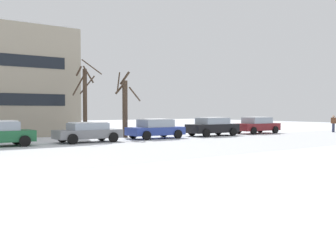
{
  "coord_description": "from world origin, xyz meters",
  "views": [
    {
      "loc": [
        -1.82,
        -14.21,
        2.08
      ],
      "look_at": [
        12.88,
        5.86,
        1.09
      ],
      "focal_mm": 42.86,
      "sensor_mm": 36.0,
      "label": 1
    }
  ],
  "objects_px": {
    "parked_car_black": "(213,126)",
    "parked_car_maroon": "(257,125)",
    "parked_car_blue": "(155,129)",
    "pedestrian_crossing": "(333,122)",
    "parked_car_gray": "(88,132)"
  },
  "relations": [
    {
      "from": "parked_car_black",
      "to": "pedestrian_crossing",
      "type": "distance_m",
      "value": 13.02
    },
    {
      "from": "parked_car_maroon",
      "to": "pedestrian_crossing",
      "type": "xyz_separation_m",
      "value": [
        7.26,
        -2.95,
        0.18
      ]
    },
    {
      "from": "parked_car_blue",
      "to": "pedestrian_crossing",
      "type": "xyz_separation_m",
      "value": [
        18.17,
        -2.99,
        0.19
      ]
    },
    {
      "from": "parked_car_gray",
      "to": "parked_car_black",
      "type": "distance_m",
      "value": 10.91
    },
    {
      "from": "parked_car_blue",
      "to": "pedestrian_crossing",
      "type": "height_order",
      "value": "pedestrian_crossing"
    },
    {
      "from": "parked_car_blue",
      "to": "pedestrian_crossing",
      "type": "bearing_deg",
      "value": -9.35
    },
    {
      "from": "pedestrian_crossing",
      "to": "parked_car_blue",
      "type": "bearing_deg",
      "value": 170.65
    },
    {
      "from": "parked_car_black",
      "to": "parked_car_maroon",
      "type": "bearing_deg",
      "value": 1.49
    },
    {
      "from": "parked_car_black",
      "to": "pedestrian_crossing",
      "type": "bearing_deg",
      "value": -12.44
    },
    {
      "from": "parked_car_blue",
      "to": "parked_car_maroon",
      "type": "relative_size",
      "value": 0.97
    },
    {
      "from": "parked_car_blue",
      "to": "pedestrian_crossing",
      "type": "distance_m",
      "value": 18.41
    },
    {
      "from": "parked_car_maroon",
      "to": "pedestrian_crossing",
      "type": "distance_m",
      "value": 7.83
    },
    {
      "from": "parked_car_gray",
      "to": "parked_car_blue",
      "type": "xyz_separation_m",
      "value": [
        5.46,
        0.26,
        0.05
      ]
    },
    {
      "from": "parked_car_blue",
      "to": "parked_car_maroon",
      "type": "height_order",
      "value": "parked_car_maroon"
    },
    {
      "from": "parked_car_gray",
      "to": "parked_car_black",
      "type": "height_order",
      "value": "parked_car_black"
    }
  ]
}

